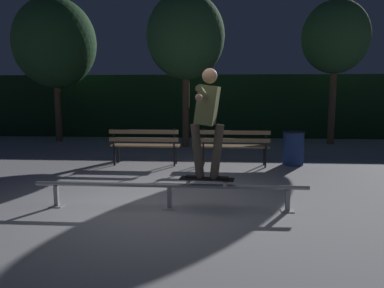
{
  "coord_description": "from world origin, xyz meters",
  "views": [
    {
      "loc": [
        0.7,
        -5.39,
        1.68
      ],
      "look_at": [
        0.27,
        0.74,
        0.85
      ],
      "focal_mm": 35.43,
      "sensor_mm": 36.0,
      "label": 1
    }
  ],
  "objects_px": {
    "grind_rail": "(169,189)",
    "skateboard": "(207,179)",
    "trash_can": "(293,147)",
    "skateboarder": "(208,114)",
    "tree_far_left": "(55,43)",
    "tree_behind_benches": "(186,37)",
    "tree_far_right": "(335,38)",
    "park_bench_leftmost": "(145,143)",
    "park_bench_left_center": "(234,143)"
  },
  "relations": [
    {
      "from": "tree_behind_benches",
      "to": "trash_can",
      "type": "bearing_deg",
      "value": -45.89
    },
    {
      "from": "skateboard",
      "to": "trash_can",
      "type": "bearing_deg",
      "value": 62.03
    },
    {
      "from": "grind_rail",
      "to": "tree_far_left",
      "type": "distance_m",
      "value": 9.51
    },
    {
      "from": "grind_rail",
      "to": "tree_behind_benches",
      "type": "xyz_separation_m",
      "value": [
        -0.32,
        6.48,
        3.09
      ]
    },
    {
      "from": "tree_far_left",
      "to": "trash_can",
      "type": "bearing_deg",
      "value": -28.24
    },
    {
      "from": "tree_far_left",
      "to": "skateboard",
      "type": "bearing_deg",
      "value": -54.27
    },
    {
      "from": "skateboarder",
      "to": "tree_behind_benches",
      "type": "relative_size",
      "value": 0.33
    },
    {
      "from": "skateboard",
      "to": "park_bench_left_center",
      "type": "height_order",
      "value": "park_bench_left_center"
    },
    {
      "from": "tree_far_left",
      "to": "tree_behind_benches",
      "type": "xyz_separation_m",
      "value": [
        4.57,
        -1.08,
        0.02
      ]
    },
    {
      "from": "park_bench_left_center",
      "to": "tree_far_right",
      "type": "relative_size",
      "value": 0.35
    },
    {
      "from": "skateboarder",
      "to": "park_bench_left_center",
      "type": "xyz_separation_m",
      "value": [
        0.52,
        3.3,
        -0.85
      ]
    },
    {
      "from": "park_bench_leftmost",
      "to": "skateboard",
      "type": "bearing_deg",
      "value": -64.82
    },
    {
      "from": "grind_rail",
      "to": "skateboard",
      "type": "xyz_separation_m",
      "value": [
        0.54,
        -0.0,
        0.16
      ]
    },
    {
      "from": "tree_far_right",
      "to": "tree_behind_benches",
      "type": "distance_m",
      "value": 4.84
    },
    {
      "from": "tree_far_right",
      "to": "tree_far_left",
      "type": "xyz_separation_m",
      "value": [
        -9.31,
        0.1,
        -0.08
      ]
    },
    {
      "from": "skateboarder",
      "to": "skateboard",
      "type": "bearing_deg",
      "value": 172.49
    },
    {
      "from": "park_bench_leftmost",
      "to": "tree_far_right",
      "type": "bearing_deg",
      "value": 37.43
    },
    {
      "from": "tree_far_right",
      "to": "trash_can",
      "type": "distance_m",
      "value": 5.28
    },
    {
      "from": "tree_far_left",
      "to": "skateboarder",
      "type": "bearing_deg",
      "value": -54.25
    },
    {
      "from": "skateboard",
      "to": "tree_far_right",
      "type": "relative_size",
      "value": 0.17
    },
    {
      "from": "tree_far_left",
      "to": "tree_behind_benches",
      "type": "distance_m",
      "value": 4.7
    },
    {
      "from": "park_bench_leftmost",
      "to": "tree_far_right",
      "type": "relative_size",
      "value": 0.35
    },
    {
      "from": "tree_far_right",
      "to": "tree_far_left",
      "type": "relative_size",
      "value": 0.95
    },
    {
      "from": "skateboard",
      "to": "tree_far_right",
      "type": "height_order",
      "value": "tree_far_right"
    },
    {
      "from": "skateboard",
      "to": "tree_behind_benches",
      "type": "distance_m",
      "value": 7.16
    },
    {
      "from": "tree_far_right",
      "to": "trash_can",
      "type": "bearing_deg",
      "value": -116.98
    },
    {
      "from": "skateboarder",
      "to": "tree_behind_benches",
      "type": "bearing_deg",
      "value": 97.63
    },
    {
      "from": "park_bench_leftmost",
      "to": "tree_far_left",
      "type": "bearing_deg",
      "value": 132.4
    },
    {
      "from": "skateboard",
      "to": "park_bench_leftmost",
      "type": "relative_size",
      "value": 0.5
    },
    {
      "from": "skateboard",
      "to": "trash_can",
      "type": "xyz_separation_m",
      "value": [
        1.92,
        3.61,
        -0.04
      ]
    },
    {
      "from": "grind_rail",
      "to": "skateboard",
      "type": "distance_m",
      "value": 0.57
    },
    {
      "from": "park_bench_leftmost",
      "to": "tree_far_right",
      "type": "distance_m",
      "value": 7.43
    },
    {
      "from": "tree_behind_benches",
      "to": "park_bench_left_center",
      "type": "bearing_deg",
      "value": -66.39
    },
    {
      "from": "grind_rail",
      "to": "tree_far_right",
      "type": "bearing_deg",
      "value": 59.34
    },
    {
      "from": "skateboarder",
      "to": "trash_can",
      "type": "bearing_deg",
      "value": 62.07
    },
    {
      "from": "tree_behind_benches",
      "to": "skateboarder",
      "type": "bearing_deg",
      "value": -82.37
    },
    {
      "from": "skateboard",
      "to": "tree_far_left",
      "type": "bearing_deg",
      "value": 125.73
    },
    {
      "from": "tree_far_right",
      "to": "tree_far_left",
      "type": "bearing_deg",
      "value": 179.4
    },
    {
      "from": "skateboard",
      "to": "skateboarder",
      "type": "relative_size",
      "value": 0.51
    },
    {
      "from": "skateboard",
      "to": "trash_can",
      "type": "relative_size",
      "value": 1.0
    },
    {
      "from": "park_bench_left_center",
      "to": "tree_behind_benches",
      "type": "height_order",
      "value": "tree_behind_benches"
    },
    {
      "from": "tree_far_left",
      "to": "park_bench_leftmost",
      "type": "bearing_deg",
      "value": -47.6
    },
    {
      "from": "grind_rail",
      "to": "park_bench_left_center",
      "type": "distance_m",
      "value": 3.48
    },
    {
      "from": "grind_rail",
      "to": "tree_far_left",
      "type": "relative_size",
      "value": 0.82
    },
    {
      "from": "skateboarder",
      "to": "tree_behind_benches",
      "type": "distance_m",
      "value": 6.83
    },
    {
      "from": "grind_rail",
      "to": "park_bench_left_center",
      "type": "bearing_deg",
      "value": 72.11
    },
    {
      "from": "skateboarder",
      "to": "tree_far_left",
      "type": "bearing_deg",
      "value": 125.75
    },
    {
      "from": "park_bench_leftmost",
      "to": "tree_far_right",
      "type": "xyz_separation_m",
      "value": [
        5.43,
        4.16,
        2.91
      ]
    },
    {
      "from": "skateboard",
      "to": "tree_far_left",
      "type": "xyz_separation_m",
      "value": [
        -5.44,
        7.56,
        2.91
      ]
    },
    {
      "from": "tree_behind_benches",
      "to": "skateboard",
      "type": "bearing_deg",
      "value": -82.39
    }
  ]
}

